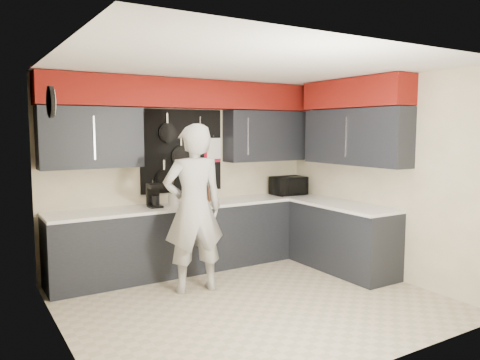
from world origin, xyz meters
TOP-DOWN VIEW (x-y plane):
  - ground at (0.00, 0.00)m, footprint 4.00×4.00m
  - back_wall_assembly at (0.01, 1.60)m, footprint 4.00×0.36m
  - right_wall_assembly at (1.85, 0.26)m, footprint 0.36×3.50m
  - left_wall_assembly at (-1.99, 0.02)m, footprint 0.05×3.50m
  - base_cabinets at (0.49, 1.13)m, footprint 3.95×2.20m
  - microwave at (1.59, 1.43)m, footprint 0.53×0.37m
  - knife_block at (0.26, 1.51)m, footprint 0.09×0.09m
  - utensil_crock at (-0.33, 1.42)m, footprint 0.13×0.13m
  - coffee_maker at (-0.59, 1.43)m, footprint 0.18×0.22m
  - person at (-0.40, 0.65)m, footprint 0.79×0.59m

SIDE VIEW (x-z plane):
  - ground at x=0.00m, z-range 0.00..0.00m
  - base_cabinets at x=0.49m, z-range 0.00..0.92m
  - person at x=-0.40m, z-range 0.00..1.99m
  - utensil_crock at x=-0.33m, z-range 0.92..1.08m
  - knife_block at x=0.26m, z-range 0.92..1.12m
  - microwave at x=1.59m, z-range 0.92..1.20m
  - coffee_maker at x=-0.59m, z-range 0.93..1.23m
  - left_wall_assembly at x=-1.99m, z-range 0.03..2.63m
  - right_wall_assembly at x=1.85m, z-range 0.64..3.24m
  - back_wall_assembly at x=0.01m, z-range 0.71..3.31m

